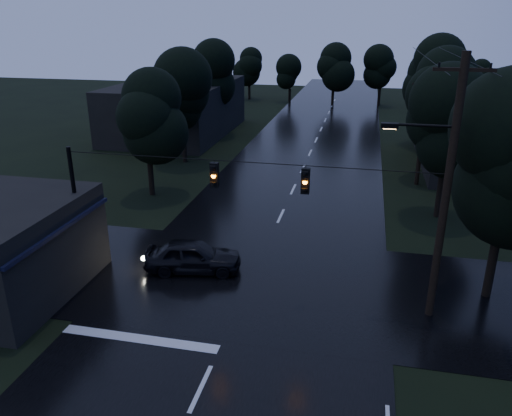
% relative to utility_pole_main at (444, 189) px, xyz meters
% --- Properties ---
extents(main_road, '(12.00, 120.00, 0.02)m').
position_rel_utility_pole_main_xyz_m(main_road, '(-7.41, 19.00, -5.26)').
color(main_road, black).
rests_on(main_road, ground).
extents(cross_street, '(60.00, 9.00, 0.02)m').
position_rel_utility_pole_main_xyz_m(cross_street, '(-7.41, 1.00, -5.26)').
color(cross_street, black).
rests_on(cross_street, ground).
extents(building_far_right, '(10.00, 14.00, 4.40)m').
position_rel_utility_pole_main_xyz_m(building_far_right, '(6.59, 23.00, -3.06)').
color(building_far_right, black).
rests_on(building_far_right, ground).
extents(building_far_left, '(10.00, 16.00, 5.00)m').
position_rel_utility_pole_main_xyz_m(building_far_left, '(-21.41, 29.00, -2.76)').
color(building_far_left, black).
rests_on(building_far_left, ground).
extents(utility_pole_main, '(3.50, 0.30, 10.00)m').
position_rel_utility_pole_main_xyz_m(utility_pole_main, '(0.00, 0.00, 0.00)').
color(utility_pole_main, black).
rests_on(utility_pole_main, ground).
extents(utility_pole_far, '(2.00, 0.30, 7.50)m').
position_rel_utility_pole_main_xyz_m(utility_pole_far, '(0.89, 17.00, -1.38)').
color(utility_pole_far, black).
rests_on(utility_pole_far, ground).
extents(anchor_pole_left, '(0.18, 0.18, 6.00)m').
position_rel_utility_pole_main_xyz_m(anchor_pole_left, '(-14.91, 0.00, -2.26)').
color(anchor_pole_left, black).
rests_on(anchor_pole_left, ground).
extents(span_signals, '(15.00, 0.37, 1.12)m').
position_rel_utility_pole_main_xyz_m(span_signals, '(-6.85, -0.01, -0.01)').
color(span_signals, black).
rests_on(span_signals, ground).
extents(tree_corner_near, '(4.48, 4.48, 9.44)m').
position_rel_utility_pole_main_xyz_m(tree_corner_near, '(2.59, 2.00, 0.74)').
color(tree_corner_near, black).
rests_on(tree_corner_near, ground).
extents(tree_left_a, '(3.92, 3.92, 8.26)m').
position_rel_utility_pole_main_xyz_m(tree_left_a, '(-16.41, 11.00, -0.02)').
color(tree_left_a, black).
rests_on(tree_left_a, ground).
extents(tree_left_b, '(4.20, 4.20, 8.85)m').
position_rel_utility_pole_main_xyz_m(tree_left_b, '(-17.01, 19.00, 0.36)').
color(tree_left_b, black).
rests_on(tree_left_b, ground).
extents(tree_left_c, '(4.48, 4.48, 9.44)m').
position_rel_utility_pole_main_xyz_m(tree_left_c, '(-17.61, 29.00, 0.74)').
color(tree_left_c, black).
rests_on(tree_left_c, ground).
extents(tree_right_a, '(4.20, 4.20, 8.85)m').
position_rel_utility_pole_main_xyz_m(tree_right_a, '(1.59, 11.00, 0.36)').
color(tree_right_a, black).
rests_on(tree_right_a, ground).
extents(tree_right_b, '(4.48, 4.48, 9.44)m').
position_rel_utility_pole_main_xyz_m(tree_right_b, '(2.19, 19.00, 0.74)').
color(tree_right_b, black).
rests_on(tree_right_b, ground).
extents(tree_right_c, '(4.76, 4.76, 10.03)m').
position_rel_utility_pole_main_xyz_m(tree_right_c, '(2.79, 29.00, 1.11)').
color(tree_right_c, black).
rests_on(tree_right_c, ground).
extents(car, '(4.65, 2.55, 1.50)m').
position_rel_utility_pole_main_xyz_m(car, '(-10.22, 1.48, -4.51)').
color(car, black).
rests_on(car, ground).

